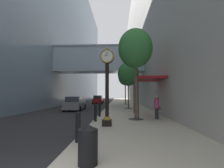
{
  "coord_description": "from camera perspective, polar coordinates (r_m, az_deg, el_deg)",
  "views": [
    {
      "loc": [
        1.8,
        -2.66,
        1.98
      ],
      "look_at": [
        0.85,
        20.4,
        3.5
      ],
      "focal_mm": 25.06,
      "sensor_mm": 36.0,
      "label": 1
    }
  ],
  "objects": [
    {
      "name": "storefront_awning",
      "position": [
        14.28,
        12.9,
        1.55
      ],
      "size": [
        2.4,
        3.6,
        3.3
      ],
      "color": "maroon",
      "rests_on": "sidewalk_right"
    },
    {
      "name": "street_clock",
      "position": [
        9.34,
        -1.81,
        0.74
      ],
      "size": [
        0.84,
        0.55,
        4.69
      ],
      "color": "black",
      "rests_on": "sidewalk_right"
    },
    {
      "name": "street_tree_near",
      "position": [
        12.3,
        8.48,
        12.64
      ],
      "size": [
        2.59,
        2.59,
        6.83
      ],
      "color": "#333335",
      "rests_on": "sidewalk_right"
    },
    {
      "name": "trash_bin",
      "position": [
        4.47,
        -8.75,
        -20.71
      ],
      "size": [
        0.53,
        0.53,
        1.05
      ],
      "color": "black",
      "rests_on": "sidewalk_right"
    },
    {
      "name": "sidewalk_right",
      "position": [
        32.74,
        4.19,
        -7.11
      ],
      "size": [
        5.65,
        80.0,
        0.14
      ],
      "primitive_type": "cube",
      "color": "#BCB29E",
      "rests_on": "ground"
    },
    {
      "name": "bollard_fourth",
      "position": [
        13.2,
        -4.57,
        -9.12
      ],
      "size": [
        0.22,
        0.22,
        1.17
      ],
      "color": "black",
      "rests_on": "sidewalk_right"
    },
    {
      "name": "street_tree_mid_far",
      "position": [
        29.42,
        4.86,
        2.39
      ],
      "size": [
        2.61,
        2.61,
        6.52
      ],
      "color": "#333335",
      "rests_on": "sidewalk_right"
    },
    {
      "name": "car_red_mid",
      "position": [
        33.33,
        -5.09,
        -5.72
      ],
      "size": [
        2.17,
        4.66,
        1.74
      ],
      "color": "#AD191E",
      "rests_on": "ground"
    },
    {
      "name": "pedestrian_walking",
      "position": [
        12.2,
        15.97,
        -7.91
      ],
      "size": [
        0.5,
        0.41,
        1.76
      ],
      "color": "#23232D",
      "rests_on": "sidewalk_right"
    },
    {
      "name": "car_grey_near",
      "position": [
        20.15,
        -13.34,
        -6.97
      ],
      "size": [
        2.25,
        4.69,
        1.7
      ],
      "color": "slate",
      "rests_on": "ground"
    },
    {
      "name": "building_block_right",
      "position": [
        36.06,
        16.34,
        17.18
      ],
      "size": [
        9.0,
        80.0,
        29.57
      ],
      "color": "#B7B2A8",
      "rests_on": "ground"
    },
    {
      "name": "building_block_left",
      "position": [
        38.48,
        -20.81,
        18.79
      ],
      "size": [
        23.04,
        80.0,
        33.32
      ],
      "color": "slate",
      "rests_on": "ground"
    },
    {
      "name": "ground_plane",
      "position": [
        29.79,
        -1.12,
        -7.59
      ],
      "size": [
        110.0,
        110.0,
        0.0
      ],
      "primitive_type": "plane",
      "color": "#262628",
      "rests_on": "ground"
    },
    {
      "name": "bollard_third",
      "position": [
        10.92,
        -6.05,
        -10.23
      ],
      "size": [
        0.22,
        0.22,
        1.17
      ],
      "color": "black",
      "rests_on": "sidewalk_right"
    },
    {
      "name": "street_tree_mid_near",
      "position": [
        20.69,
        5.92,
        3.66
      ],
      "size": [
        2.76,
        2.76,
        6.11
      ],
      "color": "#333335",
      "rests_on": "sidewalk_right"
    },
    {
      "name": "bollard_nearest",
      "position": [
        6.42,
        -12.31,
        -14.75
      ],
      "size": [
        0.22,
        0.22,
        1.17
      ],
      "color": "black",
      "rests_on": "sidewalk_right"
    }
  ]
}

